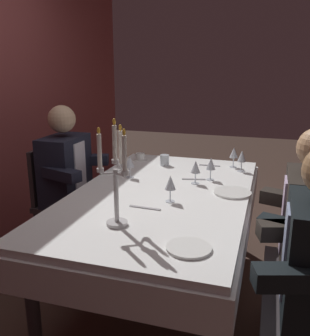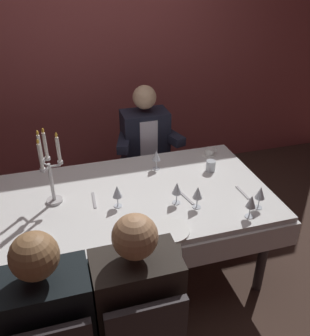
{
  "view_description": "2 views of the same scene",
  "coord_description": "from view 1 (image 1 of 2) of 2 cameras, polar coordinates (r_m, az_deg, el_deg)",
  "views": [
    {
      "loc": [
        -2.2,
        -0.64,
        1.55
      ],
      "look_at": [
        0.09,
        0.07,
        0.87
      ],
      "focal_mm": 40.14,
      "sensor_mm": 36.0,
      "label": 1
    },
    {
      "loc": [
        -0.47,
        -2.09,
        2.21
      ],
      "look_at": [
        0.16,
        0.06,
        0.9
      ],
      "focal_mm": 39.03,
      "sensor_mm": 36.0,
      "label": 2
    }
  ],
  "objects": [
    {
      "name": "ground_plane",
      "position": [
        2.77,
        0.86,
        -18.29
      ],
      "size": [
        12.0,
        12.0,
        0.0
      ],
      "primitive_type": "plane",
      "color": "#412E26"
    },
    {
      "name": "dining_table",
      "position": [
        2.48,
        0.92,
        -6.29
      ],
      "size": [
        1.94,
        1.14,
        0.74
      ],
      "color": "white",
      "rests_on": "ground_plane"
    },
    {
      "name": "candelabra",
      "position": [
        1.88,
        -5.98,
        -1.83
      ],
      "size": [
        0.15,
        0.17,
        0.55
      ],
      "color": "silver",
      "rests_on": "dining_table"
    },
    {
      "name": "dinner_plate_0",
      "position": [
        1.73,
        5.15,
        -11.98
      ],
      "size": [
        0.21,
        0.21,
        0.01
      ],
      "primitive_type": "cylinder",
      "color": "white",
      "rests_on": "dining_table"
    },
    {
      "name": "dinner_plate_1",
      "position": [
        2.46,
        11.69,
        -3.67
      ],
      "size": [
        0.24,
        0.24,
        0.01
      ],
      "primitive_type": "cylinder",
      "color": "white",
      "rests_on": "dining_table"
    },
    {
      "name": "wine_glass_0",
      "position": [
        2.59,
        6.18,
        0.1
      ],
      "size": [
        0.07,
        0.07,
        0.16
      ],
      "color": "silver",
      "rests_on": "dining_table"
    },
    {
      "name": "wine_glass_1",
      "position": [
        2.68,
        8.48,
        0.58
      ],
      "size": [
        0.07,
        0.07,
        0.16
      ],
      "color": "silver",
      "rests_on": "dining_table"
    },
    {
      "name": "wine_glass_2",
      "position": [
        3.05,
        11.88,
        2.21
      ],
      "size": [
        0.07,
        0.07,
        0.16
      ],
      "color": "silver",
      "rests_on": "dining_table"
    },
    {
      "name": "wine_glass_3",
      "position": [
        2.24,
        2.34,
        -2.37
      ],
      "size": [
        0.07,
        0.07,
        0.16
      ],
      "color": "silver",
      "rests_on": "dining_table"
    },
    {
      "name": "wine_glass_4",
      "position": [
        2.72,
        -3.86,
        0.87
      ],
      "size": [
        0.07,
        0.07,
        0.16
      ],
      "color": "silver",
      "rests_on": "dining_table"
    },
    {
      "name": "wine_glass_5",
      "position": [
        2.94,
        13.05,
        1.68
      ],
      "size": [
        0.07,
        0.07,
        0.16
      ],
      "color": "silver",
      "rests_on": "dining_table"
    },
    {
      "name": "water_tumbler_0",
      "position": [
        3.06,
        1.46,
        1.21
      ],
      "size": [
        0.07,
        0.07,
        0.09
      ],
      "primitive_type": "cylinder",
      "color": "silver",
      "rests_on": "dining_table"
    },
    {
      "name": "coffee_cup_0",
      "position": [
        3.22,
        -2.28,
        1.67
      ],
      "size": [
        0.13,
        0.12,
        0.06
      ],
      "color": "white",
      "rests_on": "dining_table"
    },
    {
      "name": "fork_0",
      "position": [
        2.71,
        5.9,
        -1.7
      ],
      "size": [
        0.06,
        0.17,
        0.01
      ],
      "primitive_type": "cube",
      "rotation": [
        0.0,
        0.0,
        1.79
      ],
      "color": "#B7B7BC",
      "rests_on": "dining_table"
    },
    {
      "name": "fork_1",
      "position": [
        3.08,
        8.27,
        0.4
      ],
      "size": [
        0.03,
        0.17,
        0.01
      ],
      "primitive_type": "cube",
      "rotation": [
        0.0,
        0.0,
        1.62
      ],
      "color": "#B7B7BC",
      "rests_on": "dining_table"
    },
    {
      "name": "knife_2",
      "position": [
        2.17,
        -1.55,
        -6.06
      ],
      "size": [
        0.03,
        0.19,
        0.01
      ],
      "primitive_type": "cube",
      "rotation": [
        0.0,
        0.0,
        1.53
      ],
      "color": "#B7B7BC",
      "rests_on": "dining_table"
    },
    {
      "name": "seated_diner_1",
      "position": [
        2.17,
        22.53,
        -7.58
      ],
      "size": [
        0.63,
        0.48,
        1.24
      ],
      "color": "#2F2A2C",
      "rests_on": "ground_plane"
    },
    {
      "name": "seated_diner_2",
      "position": [
        3.05,
        -13.59,
        -0.21
      ],
      "size": [
        0.63,
        0.48,
        1.24
      ],
      "color": "#2F2A2C",
      "rests_on": "ground_plane"
    }
  ]
}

